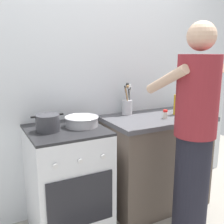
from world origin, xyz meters
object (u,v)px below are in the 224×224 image
object	(u,v)px
stove_range	(68,181)
utensil_crock	(127,104)
person	(194,141)
mixing_bowl	(82,121)
pot	(48,123)
oil_bottle	(177,104)
spice_bottle	(165,114)

from	to	relation	value
stove_range	utensil_crock	distance (m)	0.91
utensil_crock	person	bearing A→B (deg)	-83.95
mixing_bowl	stove_range	bearing A→B (deg)	-176.12
mixing_bowl	person	world-z (taller)	person
pot	oil_bottle	world-z (taller)	oil_bottle
oil_bottle	pot	bearing A→B (deg)	179.05
mixing_bowl	person	size ratio (longest dim) A/B	0.16
mixing_bowl	pot	bearing A→B (deg)	-177.70
stove_range	pot	xyz separation A→B (m)	(-0.14, -0.00, 0.52)
stove_range	mixing_bowl	world-z (taller)	mixing_bowl
utensil_crock	stove_range	bearing A→B (deg)	-163.37
utensil_crock	oil_bottle	distance (m)	0.48
pot	person	xyz separation A→B (m)	(0.92, -0.60, -0.10)
mixing_bowl	oil_bottle	size ratio (longest dim) A/B	1.13
spice_bottle	person	xyz separation A→B (m)	(-0.14, -0.51, -0.08)
pot	mixing_bowl	distance (m)	0.28
spice_bottle	person	size ratio (longest dim) A/B	0.05
pot	utensil_crock	size ratio (longest dim) A/B	0.80
oil_bottle	spice_bottle	bearing A→B (deg)	-159.49
pot	mixing_bowl	bearing A→B (deg)	2.30
mixing_bowl	spice_bottle	xyz separation A→B (m)	(0.77, -0.11, -0.01)
utensil_crock	person	size ratio (longest dim) A/B	0.18
stove_range	person	size ratio (longest dim) A/B	0.53
stove_range	person	distance (m)	1.07
oil_bottle	person	world-z (taller)	person
pot	stove_range	bearing A→B (deg)	0.72
stove_range	spice_bottle	world-z (taller)	spice_bottle
stove_range	oil_bottle	world-z (taller)	oil_bottle
pot	person	distance (m)	1.10
person	spice_bottle	bearing A→B (deg)	74.96
utensil_crock	spice_bottle	size ratio (longest dim) A/B	3.91
stove_range	pot	size ratio (longest dim) A/B	3.63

